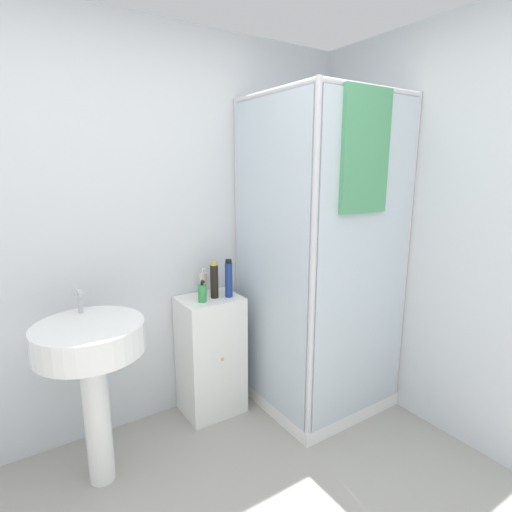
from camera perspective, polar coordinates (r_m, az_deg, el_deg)
The scene contains 8 objects.
wall_back at distance 2.54m, azimuth -19.89°, elevation 2.70°, with size 6.40×0.06×2.50m, color silver.
shower_enclosure at distance 2.80m, azimuth 8.76°, elevation -9.36°, with size 0.84×0.87×2.10m.
vanity_cabinet at distance 2.80m, azimuth -6.48°, elevation -13.88°, with size 0.40×0.34×0.82m.
sink at distance 2.24m, azimuth -22.46°, elevation -13.21°, with size 0.54×0.54×1.03m.
soap_dispenser at distance 2.55m, azimuth -7.69°, elevation -5.27°, with size 0.05×0.05×0.14m.
shampoo_bottle_tall_black at distance 2.61m, azimuth -5.99°, elevation -3.46°, with size 0.05×0.05×0.24m.
shampoo_bottle_blue at distance 2.62m, azimuth -3.92°, elevation -3.25°, with size 0.05×0.05×0.25m.
lotion_bottle_white at distance 2.70m, azimuth -7.52°, elevation -3.85°, with size 0.05×0.05×0.18m.
Camera 1 is at (-0.57, -0.75, 1.65)m, focal length 28.00 mm.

